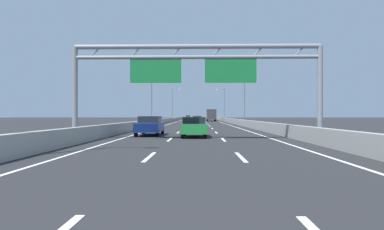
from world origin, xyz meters
name	(u,v)px	position (x,y,z in m)	size (l,w,h in m)	color
ground_plane	(198,120)	(0.00, 100.00, 0.00)	(260.00, 260.00, 0.00)	#262628
lane_dash_left_1	(149,157)	(-1.80, 12.50, 0.01)	(0.16, 3.00, 0.01)	white
lane_dash_left_2	(170,140)	(-1.80, 21.50, 0.01)	(0.16, 3.00, 0.01)	white
lane_dash_left_3	(178,132)	(-1.80, 30.50, 0.01)	(0.16, 3.00, 0.01)	white
lane_dash_left_4	(183,129)	(-1.80, 39.50, 0.01)	(0.16, 3.00, 0.01)	white
lane_dash_left_5	(186,126)	(-1.80, 48.50, 0.01)	(0.16, 3.00, 0.01)	white
lane_dash_left_6	(188,124)	(-1.80, 57.50, 0.01)	(0.16, 3.00, 0.01)	white
lane_dash_left_7	(189,123)	(-1.80, 66.50, 0.01)	(0.16, 3.00, 0.01)	white
lane_dash_left_8	(190,122)	(-1.80, 75.50, 0.01)	(0.16, 3.00, 0.01)	white
lane_dash_left_9	(191,121)	(-1.80, 84.50, 0.01)	(0.16, 3.00, 0.01)	white
lane_dash_left_10	(192,121)	(-1.80, 93.50, 0.01)	(0.16, 3.00, 0.01)	white
lane_dash_left_11	(193,120)	(-1.80, 102.50, 0.01)	(0.16, 3.00, 0.01)	white
lane_dash_left_12	(193,120)	(-1.80, 111.50, 0.01)	(0.16, 3.00, 0.01)	white
lane_dash_left_13	(193,120)	(-1.80, 120.50, 0.01)	(0.16, 3.00, 0.01)	white
lane_dash_left_14	(194,119)	(-1.80, 129.50, 0.01)	(0.16, 3.00, 0.01)	white
lane_dash_left_15	(194,119)	(-1.80, 138.50, 0.01)	(0.16, 3.00, 0.01)	white
lane_dash_left_16	(194,119)	(-1.80, 147.50, 0.01)	(0.16, 3.00, 0.01)	white
lane_dash_left_17	(195,119)	(-1.80, 156.50, 0.01)	(0.16, 3.00, 0.01)	white
lane_dash_right_1	(241,157)	(1.80, 12.50, 0.01)	(0.16, 3.00, 0.01)	white
lane_dash_right_2	(223,140)	(1.80, 21.50, 0.01)	(0.16, 3.00, 0.01)	white
lane_dash_right_3	(216,132)	(1.80, 30.50, 0.01)	(0.16, 3.00, 0.01)	white
lane_dash_right_4	(212,129)	(1.80, 39.50, 0.01)	(0.16, 3.00, 0.01)	white
lane_dash_right_5	(210,126)	(1.80, 48.50, 0.01)	(0.16, 3.00, 0.01)	white
lane_dash_right_6	(208,124)	(1.80, 57.50, 0.01)	(0.16, 3.00, 0.01)	white
lane_dash_right_7	(207,123)	(1.80, 66.50, 0.01)	(0.16, 3.00, 0.01)	white
lane_dash_right_8	(206,122)	(1.80, 75.50, 0.01)	(0.16, 3.00, 0.01)	white
lane_dash_right_9	(205,121)	(1.80, 84.50, 0.01)	(0.16, 3.00, 0.01)	white
lane_dash_right_10	(204,121)	(1.80, 93.50, 0.01)	(0.16, 3.00, 0.01)	white
lane_dash_right_11	(204,120)	(1.80, 102.50, 0.01)	(0.16, 3.00, 0.01)	white
lane_dash_right_12	(203,120)	(1.80, 111.50, 0.01)	(0.16, 3.00, 0.01)	white
lane_dash_right_13	(203,120)	(1.80, 120.50, 0.01)	(0.16, 3.00, 0.01)	white
lane_dash_right_14	(203,119)	(1.80, 129.50, 0.01)	(0.16, 3.00, 0.01)	white
lane_dash_right_15	(203,119)	(1.80, 138.50, 0.01)	(0.16, 3.00, 0.01)	white
lane_dash_right_16	(202,119)	(1.80, 147.50, 0.01)	(0.16, 3.00, 0.01)	white
lane_dash_right_17	(202,119)	(1.80, 156.50, 0.01)	(0.16, 3.00, 0.01)	white
edge_line_left	(179,121)	(-5.25, 88.00, 0.01)	(0.16, 176.00, 0.01)	white
edge_line_right	(217,121)	(5.25, 88.00, 0.01)	(0.16, 176.00, 0.01)	white
barrier_left	(178,119)	(-6.90, 110.00, 0.47)	(0.45, 220.00, 0.95)	#9E9E99
barrier_right	(219,119)	(6.90, 110.00, 0.47)	(0.45, 220.00, 0.95)	#9E9E99
sign_gantry	(196,67)	(-0.05, 21.24, 4.82)	(16.60, 0.36, 6.36)	gray
streetlamp_left_mid	(153,93)	(-7.47, 53.60, 5.40)	(2.58, 0.28, 9.50)	slate
streetlamp_right_mid	(243,92)	(7.47, 53.60, 5.40)	(2.58, 0.28, 9.50)	slate
streetlamp_left_far	(173,102)	(-7.47, 95.59, 5.40)	(2.58, 0.28, 9.50)	slate
streetlamp_right_far	(223,102)	(7.47, 95.59, 5.40)	(2.58, 0.28, 9.50)	slate
silver_car	(197,120)	(-0.15, 63.20, 0.76)	(1.87, 4.45, 1.49)	#A8ADB2
white_car	(198,118)	(-0.06, 105.96, 0.75)	(1.83, 4.49, 1.44)	silver
blue_car	(150,126)	(-3.83, 26.17, 0.80)	(1.87, 4.54, 1.56)	#2347AD
green_car	(194,127)	(-0.20, 24.11, 0.78)	(1.84, 4.27, 1.51)	#1E7A38
yellow_car	(188,117)	(-3.70, 117.68, 0.79)	(1.81, 4.33, 1.58)	yellow
box_truck	(211,115)	(3.59, 89.02, 1.74)	(2.44, 8.92, 3.20)	silver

